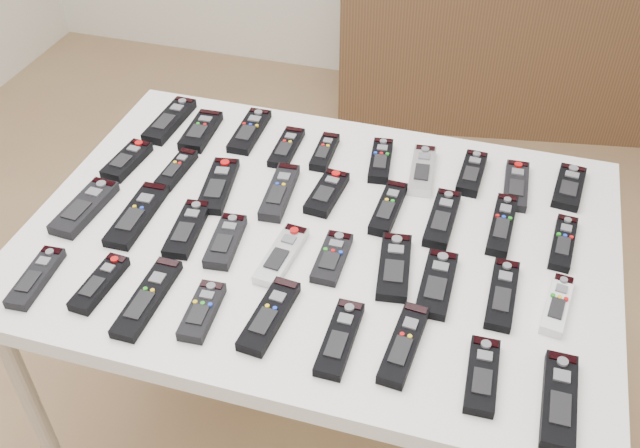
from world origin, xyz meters
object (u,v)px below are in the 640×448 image
(remote_9, at_px, (569,187))
(remote_25, at_px, (394,267))
(remote_36, at_px, (482,375))
(remote_16, at_px, (442,218))
(remote_23, at_px, (282,255))
(remote_33, at_px, (269,316))
(remote_21, at_px, (187,229))
(remote_20, at_px, (137,215))
(remote_2, at_px, (250,131))
(remote_24, at_px, (332,258))
(remote_37, at_px, (559,400))
(remote_15, at_px, (388,208))
(remote_6, at_px, (422,170))
(remote_7, at_px, (472,173))
(remote_22, at_px, (225,241))
(table, at_px, (320,251))
(remote_4, at_px, (325,152))
(remote_5, at_px, (381,161))
(remote_28, at_px, (557,305))
(remote_12, at_px, (218,185))
(remote_3, at_px, (287,147))
(remote_17, at_px, (502,225))
(remote_29, at_px, (36,277))
(remote_26, at_px, (437,284))
(remote_31, at_px, (147,298))
(remote_13, at_px, (280,192))
(remote_1, at_px, (201,131))
(remote_10, at_px, (127,160))
(remote_30, at_px, (100,283))
(remote_32, at_px, (202,311))
(remote_27, at_px, (502,294))
(remote_0, at_px, (170,120))
(remote_18, at_px, (563,243))
(sideboard, at_px, (501,48))

(remote_9, distance_m, remote_25, 0.50)
(remote_36, bearing_deg, remote_16, 106.46)
(remote_23, relative_size, remote_33, 0.97)
(remote_21, bearing_deg, remote_20, 169.30)
(remote_2, distance_m, remote_21, 0.39)
(remote_24, relative_size, remote_37, 0.76)
(remote_15, relative_size, remote_21, 1.00)
(remote_33, bearing_deg, remote_6, 75.11)
(remote_7, distance_m, remote_22, 0.60)
(remote_22, height_order, remote_33, same)
(table, xyz_separation_m, remote_4, (-0.07, 0.27, 0.07))
(remote_5, height_order, remote_23, remote_5)
(remote_5, bearing_deg, remote_4, 173.59)
(remote_22, bearing_deg, remote_21, 164.60)
(remote_5, bearing_deg, remote_28, -47.72)
(remote_25, distance_m, remote_33, 0.28)
(remote_37, bearing_deg, remote_20, 165.57)
(remote_12, xyz_separation_m, remote_21, (-0.01, -0.16, 0.00))
(remote_3, bearing_deg, remote_7, 1.48)
(remote_17, xyz_separation_m, remote_29, (-0.87, -0.42, 0.00))
(remote_22, distance_m, remote_26, 0.45)
(remote_31, bearing_deg, remote_28, 15.60)
(remote_15, bearing_deg, remote_23, -128.07)
(remote_26, height_order, remote_33, remote_33)
(remote_9, relative_size, remote_29, 0.96)
(remote_7, xyz_separation_m, remote_13, (-0.41, -0.20, 0.00))
(remote_1, height_order, remote_26, remote_1)
(remote_10, distance_m, remote_33, 0.62)
(remote_2, distance_m, remote_37, 1.00)
(remote_21, bearing_deg, remote_30, -121.96)
(remote_3, distance_m, remote_4, 0.10)
(remote_12, distance_m, remote_32, 0.39)
(table, xyz_separation_m, remote_27, (0.39, -0.09, 0.07))
(remote_4, bearing_deg, remote_20, -134.78)
(remote_1, relative_size, remote_24, 1.13)
(remote_0, relative_size, remote_18, 1.20)
(remote_7, bearing_deg, table, -132.94)
(sideboard, xyz_separation_m, remote_32, (-0.43, -2.15, 0.45))
(remote_18, height_order, remote_23, remote_23)
(remote_6, relative_size, remote_25, 0.98)
(remote_1, xyz_separation_m, remote_32, (0.25, -0.57, 0.00))
(remote_4, xyz_separation_m, remote_26, (0.34, -0.37, -0.00))
(remote_6, height_order, remote_21, remote_6)
(remote_31, bearing_deg, remote_4, 71.66)
(remote_2, relative_size, remote_33, 1.02)
(remote_10, distance_m, remote_21, 0.31)
(remote_9, xyz_separation_m, remote_15, (-0.38, -0.19, 0.00))
(remote_7, bearing_deg, remote_27, -71.75)
(remote_25, height_order, remote_29, same)
(remote_6, bearing_deg, remote_26, -80.56)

